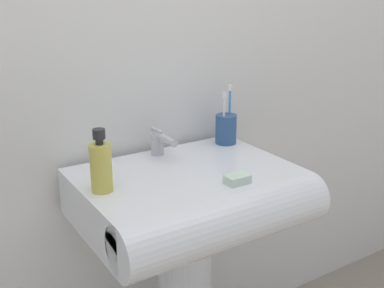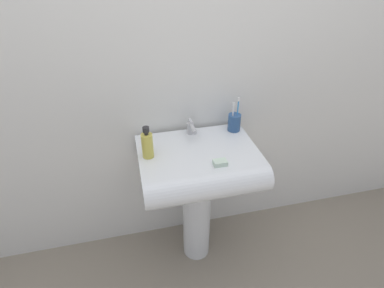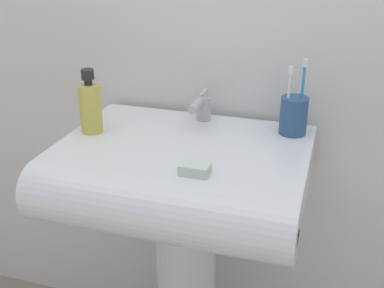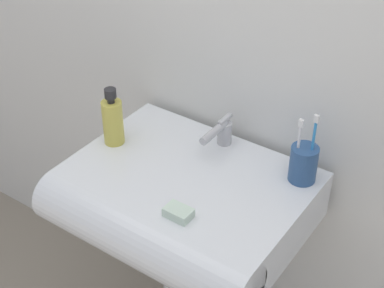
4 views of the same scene
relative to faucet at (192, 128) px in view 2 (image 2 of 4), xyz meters
The scene contains 8 objects.
ground_plane 0.87m from the faucet, 91.18° to the right, with size 6.00×6.00×0.00m, color gray.
wall_back 0.36m from the faucet, 91.58° to the left, with size 5.00×0.05×2.40m, color silver.
sink_pedestal 0.54m from the faucet, 91.18° to the right, with size 0.17×0.17×0.67m, color white.
sink_basin 0.23m from the faucet, 90.87° to the right, with size 0.61×0.49×0.14m.
faucet is the anchor object (origin of this frame).
toothbrush_cup 0.25m from the faucet, ahead, with size 0.07×0.07×0.20m.
soap_bottle 0.30m from the faucet, 149.53° to the right, with size 0.06×0.06×0.17m.
bar_soap 0.31m from the faucet, 76.94° to the right, with size 0.07×0.04×0.02m, color silver.
Camera 2 is at (-0.32, -1.24, 1.69)m, focal length 28.00 mm.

